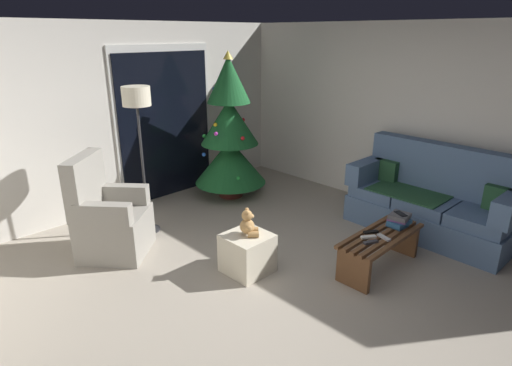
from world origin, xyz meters
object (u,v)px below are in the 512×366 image
Objects in this scene: remote_white at (368,237)px; cell_phone at (401,214)px; remote_graphite at (371,242)px; armchair at (109,220)px; teddy_bear_honey at (248,224)px; christmas_tree at (230,135)px; couch at (431,202)px; coffee_table at (380,246)px; floor_lamp at (138,111)px; remote_black at (371,232)px; book_stack at (399,220)px; ottoman at (247,253)px; remote_silver at (384,237)px.

cell_phone is (0.48, -0.09, 0.14)m from remote_white.
remote_graphite is 0.14× the size of armchair.
remote_white is 0.55× the size of teddy_bear_honey.
remote_white is 0.07× the size of christmas_tree.
couch is 1.78× the size of coffee_table.
floor_lamp is (-2.45, 2.49, 1.11)m from couch.
remote_graphite is 0.55× the size of teddy_bear_honey.
remote_black is (-0.05, 0.09, 0.14)m from coffee_table.
floor_lamp reaches higher than cell_phone.
cell_phone is at bearing 104.11° from remote_black.
remote_black is (0.12, 0.04, 0.00)m from remote_white.
cell_phone reaches higher than remote_white.
christmas_tree reaches higher than remote_black.
christmas_tree is at bearing 90.02° from book_stack.
remote_graphite is (-1.46, -0.04, 0.01)m from couch.
book_stack is at bearing -36.28° from teddy_bear_honey.
couch is 0.92× the size of christmas_tree.
christmas_tree is at bearing 53.01° from ottoman.
floor_lamp is (-1.53, -0.17, 0.57)m from christmas_tree.
cell_phone is 0.08× the size of floor_lamp.
remote_graphite is 0.35× the size of ottoman.
christmas_tree reaches higher than remote_silver.
book_stack is 0.14× the size of floor_lamp.
remote_silver is 1.37m from teddy_bear_honey.
christmas_tree is 1.88× the size of armchair.
teddy_bear_honey is (-1.30, -1.75, -0.40)m from christmas_tree.
couch is 13.62× the size of cell_phone.
teddy_bear_honey is at bearing -97.35° from remote_black.
book_stack is 0.89× the size of teddy_bear_honey.
remote_graphite is at bearing -174.23° from coffee_table.
armchair reaches higher than coffee_table.
cell_phone is 1.67m from ottoman.
ottoman is at bearing -126.99° from christmas_tree.
coffee_table is 0.29m from remote_graphite.
armchair reaches higher than ottoman.
coffee_table is 0.18m from remote_black.
remote_black is 1.28m from teddy_bear_honey.
cell_phone is 3.12m from floor_lamp.
coffee_table is at bearing -42.53° from ottoman.
cell_phone reaches higher than book_stack.
cell_phone is 0.33× the size of ottoman.
remote_graphite is at bearing -68.59° from floor_lamp.
remote_graphite is 1.22m from teddy_bear_honey.
remote_silver is (0.19, -0.04, 0.00)m from remote_graphite.
couch reaches higher than remote_graphite.
remote_silver is at bearing -174.62° from book_stack.
ottoman is (-1.32, 0.97, -0.34)m from cell_phone.
floor_lamp reaches higher than book_stack.
book_stack reaches higher than remote_graphite.
floor_lamp is at bearing 116.44° from coffee_table.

